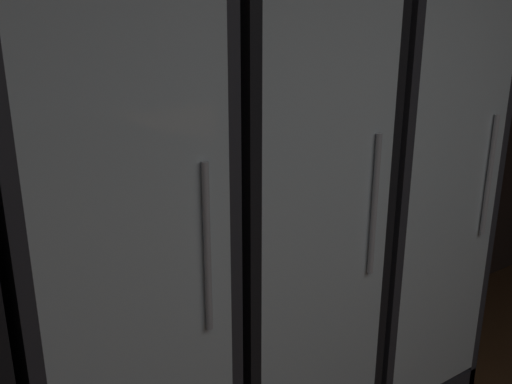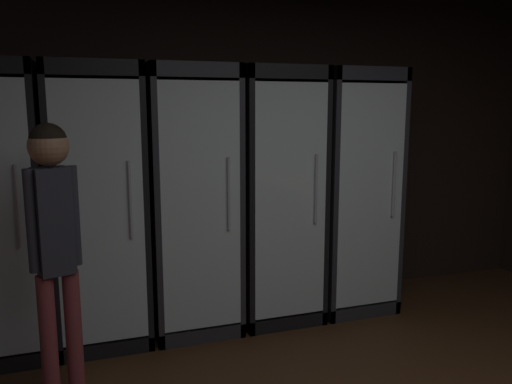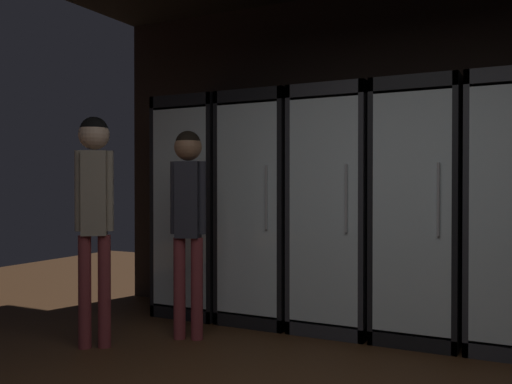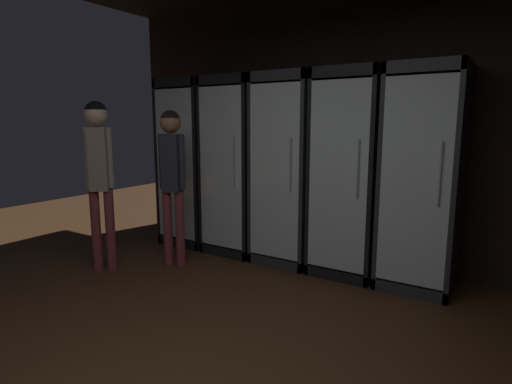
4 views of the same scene
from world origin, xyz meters
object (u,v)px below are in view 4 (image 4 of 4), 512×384
object	(u,v)px
cooler_center	(292,170)
cooler_far_right	(424,181)
shopper_far	(99,162)
cooler_far_left	(196,164)
shopper_near	(172,167)
cooler_left	(240,168)
cooler_right	(352,175)

from	to	relation	value
cooler_center	cooler_far_right	size ratio (longest dim) A/B	1.00
cooler_center	shopper_far	xyz separation A→B (m)	(-1.37, -1.32, 0.12)
cooler_far_left	shopper_near	xyz separation A→B (m)	(0.40, -0.83, 0.06)
cooler_left	cooler_far_left	bearing A→B (deg)	179.97
shopper_far	cooler_right	bearing A→B (deg)	33.16
cooler_left	shopper_far	size ratio (longest dim) A/B	1.17
cooler_center	shopper_near	size ratio (longest dim) A/B	1.23
cooler_left	cooler_far_right	size ratio (longest dim) A/B	1.00
cooler_far_left	cooler_left	bearing A→B (deg)	-0.03
cooler_left	cooler_far_right	bearing A→B (deg)	0.04
cooler_right	cooler_left	bearing A→B (deg)	-179.92
cooler_right	shopper_near	world-z (taller)	cooler_right
cooler_far_left	cooler_center	size ratio (longest dim) A/B	1.00
cooler_far_right	cooler_far_left	bearing A→B (deg)	-179.98
cooler_far_left	cooler_left	size ratio (longest dim) A/B	1.00
cooler_far_left	cooler_left	xyz separation A→B (m)	(0.65, -0.00, -0.00)
cooler_center	shopper_near	bearing A→B (deg)	-137.48
cooler_far_left	shopper_near	size ratio (longest dim) A/B	1.23
cooler_left	cooler_far_right	xyz separation A→B (m)	(1.95, 0.00, -0.00)
cooler_far_left	cooler_right	world-z (taller)	same
cooler_far_right	cooler_center	bearing A→B (deg)	-179.93
cooler_far_left	shopper_far	bearing A→B (deg)	-92.86
cooler_left	cooler_right	distance (m)	1.30
cooler_left	cooler_right	world-z (taller)	same
cooler_far_left	shopper_far	size ratio (longest dim) A/B	1.17
cooler_left	cooler_center	xyz separation A→B (m)	(0.65, -0.00, 0.01)
cooler_far_left	cooler_center	distance (m)	1.30
cooler_far_left	shopper_near	bearing A→B (deg)	-64.14
cooler_far_right	shopper_far	xyz separation A→B (m)	(-2.67, -1.32, 0.13)
shopper_far	cooler_far_left	bearing A→B (deg)	87.14
cooler_left	shopper_near	size ratio (longest dim) A/B	1.23
cooler_left	cooler_right	size ratio (longest dim) A/B	1.00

